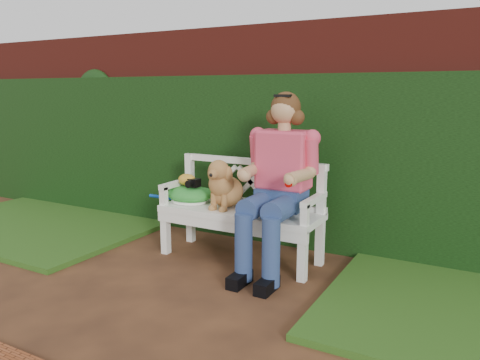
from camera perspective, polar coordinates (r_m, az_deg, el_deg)
The scene contains 11 objects.
ground at distance 3.70m, azimuth -10.04°, elevation -14.01°, with size 60.00×60.00×0.00m, color #351F14.
brick_wall at distance 5.00m, azimuth 3.38°, elevation 5.72°, with size 10.00×0.30×2.20m, color maroon.
ivy_hedge at distance 4.83m, azimuth 2.22°, elevation 2.56°, with size 10.00×0.18×1.70m, color #183D13.
grass_left at distance 5.93m, azimuth -22.82°, elevation -4.88°, with size 2.60×2.00×0.05m, color #274618.
garden_bench at distance 4.35m, azimuth -0.00°, elevation -6.61°, with size 1.58×0.60×0.48m, color white, non-canonical shape.
seated_woman at distance 4.02m, azimuth 5.01°, elevation -0.02°, with size 0.67×0.89×1.58m, color #F13F66, non-canonical shape.
dog at distance 4.29m, azimuth -1.82°, elevation -0.35°, with size 0.31×0.42×0.47m, color #A4532B, non-canonical shape.
tennis_racket at distance 4.57m, azimuth -6.59°, elevation -2.49°, with size 0.69×0.29×0.03m, color white, non-canonical shape.
green_bag at distance 4.57m, azimuth -6.17°, elevation -1.67°, with size 0.47×0.36×0.16m, color #1A9030, non-canonical shape.
camera_item at distance 4.49m, azimuth -5.71°, elevation -0.32°, with size 0.12×0.09×0.08m, color black.
baseball_glove at distance 4.55m, azimuth -6.48°, elevation 0.03°, with size 0.18×0.13×0.12m, color gold.
Camera 1 is at (2.15, -2.59, 1.55)m, focal length 35.00 mm.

